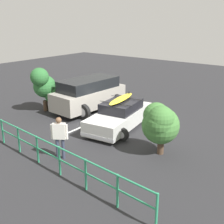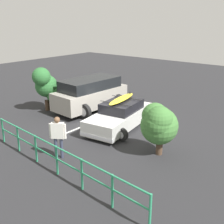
{
  "view_description": "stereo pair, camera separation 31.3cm",
  "coord_description": "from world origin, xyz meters",
  "px_view_note": "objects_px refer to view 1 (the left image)",
  "views": [
    {
      "loc": [
        -8.17,
        9.89,
        5.09
      ],
      "look_at": [
        -0.68,
        0.24,
        0.95
      ],
      "focal_mm": 45.0,
      "sensor_mm": 36.0,
      "label": 1
    },
    {
      "loc": [
        -8.41,
        9.7,
        5.09
      ],
      "look_at": [
        -0.68,
        0.24,
        0.95
      ],
      "focal_mm": 45.0,
      "sensor_mm": 36.0,
      "label": 2
    }
  ],
  "objects_px": {
    "sedan_car": "(120,115)",
    "suv_car": "(89,94)",
    "bush_near_left": "(160,122)",
    "bush_near_right": "(45,86)",
    "person_bystander": "(59,134)"
  },
  "relations": [
    {
      "from": "bush_near_left",
      "to": "sedan_car",
      "type": "bearing_deg",
      "value": -25.69
    },
    {
      "from": "sedan_car",
      "to": "bush_near_right",
      "type": "bearing_deg",
      "value": 6.21
    },
    {
      "from": "suv_car",
      "to": "bush_near_left",
      "type": "height_order",
      "value": "bush_near_left"
    },
    {
      "from": "sedan_car",
      "to": "bush_near_right",
      "type": "height_order",
      "value": "bush_near_right"
    },
    {
      "from": "sedan_car",
      "to": "suv_car",
      "type": "relative_size",
      "value": 0.95
    },
    {
      "from": "bush_near_left",
      "to": "bush_near_right",
      "type": "height_order",
      "value": "bush_near_right"
    },
    {
      "from": "sedan_car",
      "to": "bush_near_left",
      "type": "bearing_deg",
      "value": 154.31
    },
    {
      "from": "bush_near_left",
      "to": "bush_near_right",
      "type": "relative_size",
      "value": 0.8
    },
    {
      "from": "sedan_car",
      "to": "person_bystander",
      "type": "xyz_separation_m",
      "value": [
        -0.11,
        3.94,
        0.38
      ]
    },
    {
      "from": "bush_near_left",
      "to": "bush_near_right",
      "type": "xyz_separation_m",
      "value": [
        7.67,
        -0.85,
        0.14
      ]
    },
    {
      "from": "bush_near_left",
      "to": "bush_near_right",
      "type": "distance_m",
      "value": 7.72
    },
    {
      "from": "sedan_car",
      "to": "bush_near_left",
      "type": "xyz_separation_m",
      "value": [
        -2.85,
        1.37,
        0.71
      ]
    },
    {
      "from": "sedan_car",
      "to": "bush_near_left",
      "type": "relative_size",
      "value": 2.15
    },
    {
      "from": "person_bystander",
      "to": "suv_car",
      "type": "bearing_deg",
      "value": -58.54
    },
    {
      "from": "sedan_car",
      "to": "suv_car",
      "type": "bearing_deg",
      "value": -20.23
    }
  ]
}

